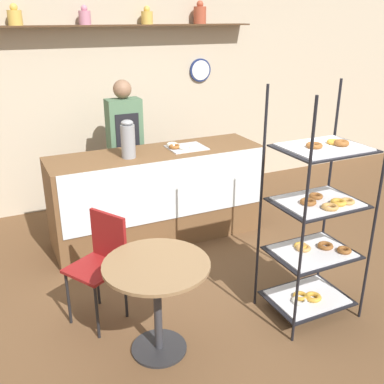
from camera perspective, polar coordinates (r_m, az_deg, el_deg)
ground_plane at (r=4.12m, az=2.86°, el=-13.28°), size 14.00×14.00×0.00m
back_wall at (r=5.95m, az=-9.34°, el=11.77°), size 10.00×0.30×2.70m
display_counter at (r=4.95m, az=-4.29°, el=-0.44°), size 2.31×0.68×1.00m
pastry_rack at (r=3.70m, az=15.45°, el=-4.21°), size 0.71×0.56×1.89m
person_worker at (r=5.33m, az=-8.45°, el=5.81°), size 0.39×0.23×1.69m
cafe_table at (r=3.27m, az=-4.46°, el=-11.74°), size 0.76×0.76×0.75m
cafe_chair at (r=3.69m, az=-11.39°, el=-7.97°), size 0.52×0.52×0.90m
coffee_carafe at (r=4.57m, az=-8.13°, el=6.63°), size 0.14×0.14×0.39m
donut_tray_counter at (r=4.89m, az=-1.30°, el=5.75°), size 0.40×0.34×0.05m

